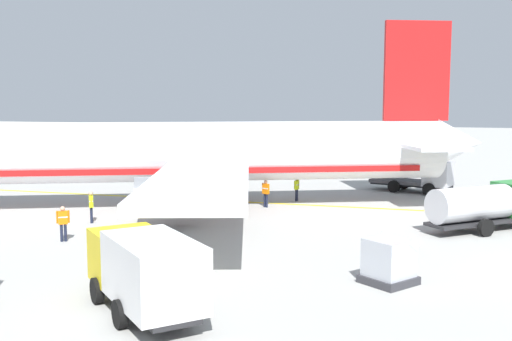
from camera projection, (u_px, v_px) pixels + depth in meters
The scene contains 10 objects.
airliner_foreground at pixel (174, 153), 39.45m from camera, with size 33.42×39.75×11.90m.
service_truck_fuel at pixel (486, 204), 32.50m from camera, with size 5.78×6.24×2.40m.
service_truck_baggage at pixel (425, 177), 45.14m from camera, with size 3.78×6.42×2.58m.
service_truck_pushback at pixel (144, 269), 20.01m from camera, with size 5.66×5.68×2.65m.
cargo_container_near at pixel (389, 261), 23.32m from camera, with size 2.39×2.39×1.84m.
crew_marshaller at pixel (297, 187), 41.62m from camera, with size 0.63×0.28×1.61m.
crew_loader_left at pixel (91, 204), 34.43m from camera, with size 0.54×0.44×1.78m.
crew_loader_right at pixel (266, 191), 39.27m from camera, with size 0.42×0.56×1.74m.
crew_supervisor at pixel (63, 221), 30.03m from camera, with size 0.45×0.53×1.74m.
apron_guide_line at pixel (253, 202), 41.16m from camera, with size 0.30×60.00×0.01m, color yellow.
Camera 1 is at (-25.62, 4.85, 7.06)m, focal length 43.49 mm.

